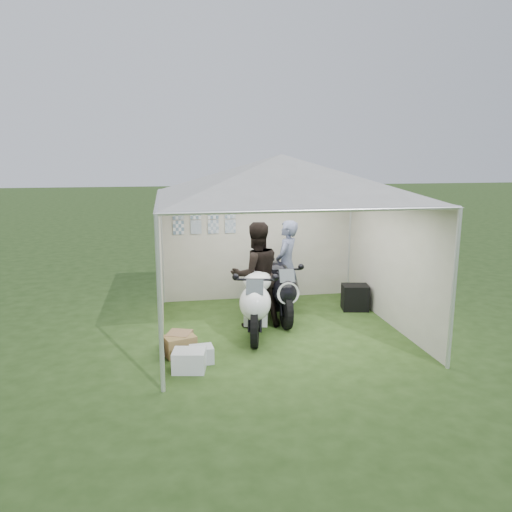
% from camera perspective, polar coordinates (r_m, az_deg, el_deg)
% --- Properties ---
extents(ground, '(80.00, 80.00, 0.00)m').
position_cam_1_polar(ground, '(8.81, 2.73, -8.35)').
color(ground, '#274215').
rests_on(ground, ground).
extents(canopy_tent, '(5.66, 5.66, 3.00)m').
position_cam_1_polar(canopy_tent, '(8.33, 2.85, 8.63)').
color(canopy_tent, silver).
rests_on(canopy_tent, ground).
extents(motorcycle_white, '(0.82, 2.21, 1.10)m').
position_cam_1_polar(motorcycle_white, '(8.47, 0.09, -4.79)').
color(motorcycle_white, black).
rests_on(motorcycle_white, ground).
extents(motorcycle_black, '(0.50, 2.16, 1.06)m').
position_cam_1_polar(motorcycle_black, '(9.27, 2.51, -3.48)').
color(motorcycle_black, black).
rests_on(motorcycle_black, ground).
extents(paddock_stand, '(0.41, 0.26, 0.31)m').
position_cam_1_polar(paddock_stand, '(10.31, 1.23, -4.46)').
color(paddock_stand, blue).
rests_on(paddock_stand, ground).
extents(person_dark_jacket, '(1.00, 0.84, 1.86)m').
position_cam_1_polar(person_dark_jacket, '(8.70, -0.00, -2.18)').
color(person_dark_jacket, black).
rests_on(person_dark_jacket, ground).
extents(person_blue_jacket, '(0.71, 0.77, 1.76)m').
position_cam_1_polar(person_blue_jacket, '(9.70, 3.51, -1.07)').
color(person_blue_jacket, slate).
rests_on(person_blue_jacket, ground).
extents(equipment_box, '(0.56, 0.48, 0.50)m').
position_cam_1_polar(equipment_box, '(9.98, 11.25, -4.65)').
color(equipment_box, black).
rests_on(equipment_box, ground).
extents(crate_0, '(0.51, 0.43, 0.30)m').
position_cam_1_polar(crate_0, '(7.23, -7.64, -11.77)').
color(crate_0, silver).
rests_on(crate_0, ground).
extents(crate_1, '(0.44, 0.44, 0.31)m').
position_cam_1_polar(crate_1, '(7.90, -8.73, -9.69)').
color(crate_1, '#846143').
rests_on(crate_1, ground).
extents(crate_2, '(0.35, 0.30, 0.24)m').
position_cam_1_polar(crate_2, '(7.49, -6.24, -11.12)').
color(crate_2, '#BABEC3').
rests_on(crate_2, ground).
extents(crate_3, '(0.53, 0.45, 0.30)m').
position_cam_1_polar(crate_3, '(7.77, -8.70, -10.07)').
color(crate_3, olive).
rests_on(crate_3, ground).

